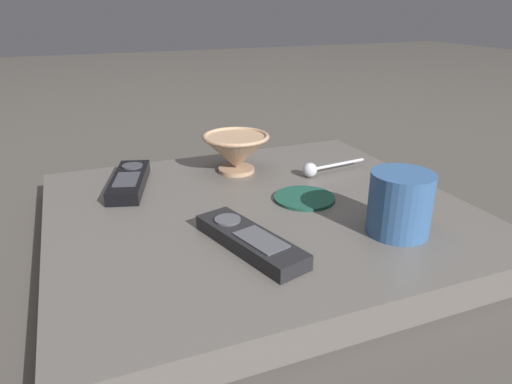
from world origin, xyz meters
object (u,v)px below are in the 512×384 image
coffee_mug (400,203)px  drink_coaster (304,198)px  teaspoon (315,169)px  tv_remote_far (129,181)px  tv_remote_near (250,240)px  cereal_bowl (236,151)px

coffee_mug → drink_coaster: 0.17m
teaspoon → tv_remote_far: teaspoon is taller
teaspoon → tv_remote_near: bearing=-135.4°
cereal_bowl → teaspoon: (0.13, -0.08, -0.03)m
coffee_mug → drink_coaster: size_ratio=0.88×
cereal_bowl → coffee_mug: bearing=-69.1°
tv_remote_near → drink_coaster: tv_remote_near is taller
cereal_bowl → coffee_mug: coffee_mug is taller
coffee_mug → tv_remote_near: (-0.21, 0.04, -0.03)m
teaspoon → tv_remote_far: size_ratio=0.79×
coffee_mug → tv_remote_near: 0.22m
tv_remote_far → drink_coaster: tv_remote_far is taller
cereal_bowl → tv_remote_near: bearing=-106.6°
cereal_bowl → teaspoon: bearing=-31.4°
tv_remote_far → tv_remote_near: bearing=-67.6°
coffee_mug → tv_remote_near: size_ratio=0.47×
cereal_bowl → tv_remote_near: (-0.09, -0.29, -0.03)m
tv_remote_far → drink_coaster: bearing=-32.4°
cereal_bowl → drink_coaster: 0.19m
cereal_bowl → drink_coaster: cereal_bowl is taller
coffee_mug → tv_remote_near: bearing=170.1°
coffee_mug → cereal_bowl: bearing=110.9°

